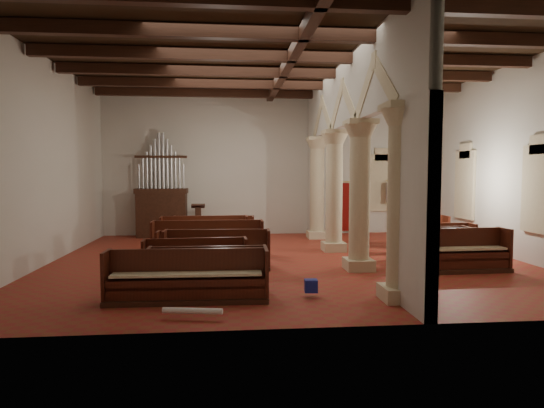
{
  "coord_description": "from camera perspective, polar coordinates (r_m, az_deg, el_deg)",
  "views": [
    {
      "loc": [
        -1.72,
        -13.52,
        2.67
      ],
      "look_at": [
        -0.4,
        0.5,
        1.68
      ],
      "focal_mm": 30.0,
      "sensor_mm": 36.0,
      "label": 1
    }
  ],
  "objects": [
    {
      "name": "floor",
      "position": [
        13.89,
        1.85,
        -7.07
      ],
      "size": [
        14.0,
        14.0,
        0.0
      ],
      "primitive_type": "plane",
      "color": "maroon",
      "rests_on": "ground"
    },
    {
      "name": "ceiling",
      "position": [
        14.03,
        1.91,
        17.74
      ],
      "size": [
        14.0,
        14.0,
        0.0
      ],
      "primitive_type": "plane",
      "rotation": [
        3.14,
        0.0,
        0.0
      ],
      "color": "black",
      "rests_on": "wall_back"
    },
    {
      "name": "wall_back",
      "position": [
        19.6,
        -0.34,
        4.97
      ],
      "size": [
        14.0,
        0.02,
        6.0
      ],
      "primitive_type": "cube",
      "color": "beige",
      "rests_on": "floor"
    },
    {
      "name": "wall_front",
      "position": [
        7.72,
        7.53,
        6.43
      ],
      "size": [
        14.0,
        0.02,
        6.0
      ],
      "primitive_type": "cube",
      "color": "beige",
      "rests_on": "floor"
    },
    {
      "name": "wall_left",
      "position": [
        14.52,
        -26.8,
        4.89
      ],
      "size": [
        0.02,
        12.0,
        6.0
      ],
      "primitive_type": "cube",
      "color": "beige",
      "rests_on": "floor"
    },
    {
      "name": "wall_right",
      "position": [
        16.09,
        27.54,
        4.73
      ],
      "size": [
        0.02,
        12.0,
        6.0
      ],
      "primitive_type": "cube",
      "color": "beige",
      "rests_on": "floor"
    },
    {
      "name": "ceiling_beams",
      "position": [
        13.99,
        1.91,
        17.02
      ],
      "size": [
        13.8,
        11.8,
        0.3
      ],
      "primitive_type": null,
      "color": "#3A1D12",
      "rests_on": "wall_back"
    },
    {
      "name": "arcade",
      "position": [
        14.0,
        9.28,
        7.62
      ],
      "size": [
        0.9,
        11.9,
        6.0
      ],
      "color": "beige",
      "rests_on": "floor"
    },
    {
      "name": "window_right_a",
      "position": [
        14.85,
        30.51,
        1.64
      ],
      "size": [
        0.03,
        1.0,
        2.2
      ],
      "primitive_type": "cube",
      "color": "#2B624F",
      "rests_on": "wall_right"
    },
    {
      "name": "window_right_b",
      "position": [
        18.24,
        23.14,
        2.21
      ],
      "size": [
        0.03,
        1.0,
        2.2
      ],
      "primitive_type": "cube",
      "color": "#2B624F",
      "rests_on": "wall_right"
    },
    {
      "name": "window_back",
      "position": [
        20.63,
        13.65,
        2.59
      ],
      "size": [
        1.0,
        0.03,
        2.2
      ],
      "primitive_type": "cube",
      "color": "#2B624F",
      "rests_on": "wall_back"
    },
    {
      "name": "pipe_organ",
      "position": [
        19.27,
        -13.66,
        0.03
      ],
      "size": [
        2.1,
        0.85,
        4.4
      ],
      "color": "#3A1D12",
      "rests_on": "floor"
    },
    {
      "name": "lectern",
      "position": [
        19.17,
        -9.25,
        -2.33
      ],
      "size": [
        0.59,
        0.61,
        1.38
      ],
      "rotation": [
        0.0,
        0.0,
        0.1
      ],
      "color": "#362411",
      "rests_on": "floor"
    },
    {
      "name": "dossal_curtain",
      "position": [
        20.19,
        9.63,
        -0.32
      ],
      "size": [
        1.8,
        0.07,
        2.17
      ],
      "color": "maroon",
      "rests_on": "floor"
    },
    {
      "name": "processional_banner",
      "position": [
        20.33,
        14.65,
        -1.4
      ],
      "size": [
        0.53,
        0.67,
        2.4
      ],
      "rotation": [
        0.0,
        0.0,
        0.32
      ],
      "color": "#3A1D12",
      "rests_on": "floor"
    },
    {
      "name": "hymnal_box_a",
      "position": [
        9.93,
        4.91,
        -10.18
      ],
      "size": [
        0.28,
        0.23,
        0.27
      ],
      "primitive_type": "cube",
      "rotation": [
        0.0,
        0.0,
        -0.05
      ],
      "color": "navy",
      "rests_on": "floor"
    },
    {
      "name": "hymnal_box_b",
      "position": [
        11.32,
        -3.15,
        -8.29
      ],
      "size": [
        0.35,
        0.3,
        0.32
      ],
      "primitive_type": "cube",
      "rotation": [
        0.0,
        0.0,
        -0.13
      ],
      "color": "navy",
      "rests_on": "floor"
    },
    {
      "name": "hymnal_box_c",
      "position": [
        13.91,
        -1.92,
        -5.92
      ],
      "size": [
        0.38,
        0.32,
        0.34
      ],
      "primitive_type": "cube",
      "rotation": [
        0.0,
        0.0,
        0.14
      ],
      "color": "navy",
      "rests_on": "floor"
    },
    {
      "name": "tube_heater_a",
      "position": [
        8.57,
        -9.94,
        -13.07
      ],
      "size": [
        1.11,
        0.3,
        0.11
      ],
      "primitive_type": "cylinder",
      "rotation": [
        0.0,
        1.57,
        -0.17
      ],
      "color": "white",
      "rests_on": "floor"
    },
    {
      "name": "tube_heater_b",
      "position": [
        10.24,
        -11.41,
        -10.25
      ],
      "size": [
        1.13,
        0.42,
        0.11
      ],
      "primitive_type": "cylinder",
      "rotation": [
        0.0,
        1.57,
        -0.27
      ],
      "color": "silver",
      "rests_on": "floor"
    },
    {
      "name": "nave_pew_0",
      "position": [
        9.68,
        -10.56,
        -9.91
      ],
      "size": [
        3.34,
        0.78,
        1.07
      ],
      "rotation": [
        0.0,
        0.0,
        -0.02
      ],
      "color": "#3A1D12",
      "rests_on": "floor"
    },
    {
      "name": "nave_pew_1",
      "position": [
        10.23,
        -8.06,
        -9.19
      ],
      "size": [
        2.62,
        0.69,
        1.02
      ],
      "rotation": [
        0.0,
        0.0,
        -0.0
      ],
      "color": "#3A1D12",
      "rests_on": "floor"
    },
    {
      "name": "nave_pew_2",
      "position": [
        11.68,
        -9.56,
        -7.59
      ],
      "size": [
        2.62,
        0.81,
        1.0
      ],
      "rotation": [
        0.0,
        0.0,
        0.05
      ],
      "color": "#3A1D12",
      "rests_on": "floor"
    },
    {
      "name": "nave_pew_3",
      "position": [
        12.66,
        -6.91,
        -6.53
      ],
      "size": [
        2.93,
        0.85,
        1.09
      ],
      "rotation": [
        0.0,
        0.0,
        -0.04
      ],
      "color": "#3A1D12",
      "rests_on": "floor"
    },
    {
      "name": "nave_pew_4",
      "position": [
        13.48,
        -8.07,
        -6.1
      ],
      "size": [
        2.99,
        0.79,
        0.96
      ],
      "rotation": [
        0.0,
        0.0,
        -0.05
      ],
      "color": "#3A1D12",
      "rests_on": "floor"
    },
    {
      "name": "nave_pew_5",
      "position": [
        14.55,
        -8.03,
        -5.1
      ],
      "size": [
        3.49,
        0.77,
        1.14
      ],
      "rotation": [
        0.0,
        0.0,
        -0.0
      ],
      "color": "#3A1D12",
      "rests_on": "floor"
    },
    {
      "name": "nave_pew_6",
      "position": [
        15.92,
        -8.47,
        -4.3
      ],
      "size": [
        3.01,
        0.89,
        1.15
      ],
      "rotation": [
        0.0,
        0.0,
        0.04
      ],
      "color": "#3A1D12",
      "rests_on": "floor"
    },
    {
      "name": "nave_pew_7",
      "position": [
        16.82,
        -7.35,
        -3.94
      ],
      "size": [
        3.01,
        0.89,
        1.07
      ],
      "rotation": [
        0.0,
        0.0,
        -0.06
      ],
      "color": "#3A1D12",
      "rests_on": "floor"
    },
    {
      "name": "aisle_pew_0",
      "position": [
        13.44,
        23.38,
        -6.09
      ],
      "size": [
        2.19,
        0.84,
        1.15
      ],
      "rotation": [
        0.0,
        0.0,
        0.03
      ],
      "color": "#3A1D12",
      "rests_on": "floor"
    },
    {
      "name": "aisle_pew_1",
      "position": [
        14.02,
        20.02,
        -5.67
      ],
      "size": [
        1.9,
        0.75,
        1.09
      ],
      "rotation": [
        0.0,
        0.0,
        0.01
      ],
      "color": "#3A1D12",
      "rests_on": "floor"
    },
    {
      "name": "aisle_pew_2",
      "position": [
        14.94,
        20.61,
        -5.09
      ],
      "size": [
        1.92,
        0.74,
        1.1
      ],
      "rotation": [
        0.0,
        0.0,
        0.0
      ],
      "color": "#3A1D12",
      "rests_on": "floor"
    },
    {
      "name": "aisle_pew_3",
      "position": [
        15.62,
        17.69,
        -4.83
      ],
      "size": [
        1.81,
        0.7,
        0.95
      ],
      "rotation": [
        0.0,
        0.0,
        -0.04
      ],
      "color": "#3A1D12",
      "rests_on": "floor"
    },
    {
      "name": "aisle_pew_4",
      "position": [
        16.91,
        17.94,
        -3.96
      ],
      "size": [
        2.01,
        0.77,
        1.13
      ],
      "rotation": [
        0.0,
        0.0,
        0.01
      ],
      "color": "#3A1D12",
      "rests_on": "floor"
    }
  ]
}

